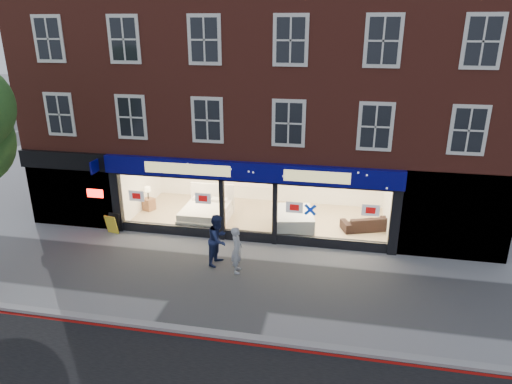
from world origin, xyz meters
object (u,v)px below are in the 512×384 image
(display_bed, at_px, (206,212))
(pedestrian_grey, at_px, (237,250))
(pedestrian_blue, at_px, (218,239))
(sofa, at_px, (366,223))
(mattress_stack, at_px, (292,221))
(a_board, at_px, (113,224))

(display_bed, xyz_separation_m, pedestrian_grey, (2.28, -3.83, 0.37))
(pedestrian_blue, bearing_deg, sofa, -41.95)
(mattress_stack, distance_m, sofa, 3.07)
(a_board, xyz_separation_m, pedestrian_blue, (4.96, -1.62, 0.52))
(display_bed, height_order, pedestrian_grey, pedestrian_grey)
(display_bed, relative_size, mattress_stack, 1.01)
(sofa, bearing_deg, pedestrian_blue, 15.20)
(mattress_stack, relative_size, sofa, 1.16)
(display_bed, distance_m, a_board, 3.89)
(sofa, xyz_separation_m, a_board, (-10.23, -2.16, 0.02))
(sofa, bearing_deg, pedestrian_grey, 22.91)
(sofa, relative_size, pedestrian_grey, 1.20)
(display_bed, bearing_deg, a_board, -153.01)
(pedestrian_grey, bearing_deg, display_bed, 22.99)
(display_bed, relative_size, pedestrian_grey, 1.40)
(sofa, height_order, pedestrian_grey, pedestrian_grey)
(mattress_stack, xyz_separation_m, sofa, (3.00, 0.65, -0.11))
(a_board, height_order, pedestrian_grey, pedestrian_grey)
(display_bed, distance_m, pedestrian_blue, 3.72)
(a_board, distance_m, pedestrian_grey, 6.12)
(display_bed, xyz_separation_m, mattress_stack, (3.76, -0.26, 0.03))
(mattress_stack, bearing_deg, display_bed, 176.04)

